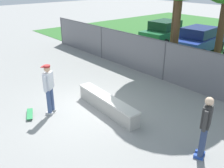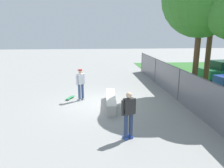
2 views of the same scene
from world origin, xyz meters
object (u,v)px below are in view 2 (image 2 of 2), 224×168
at_px(skateboard, 70,98).
at_px(skateboarder, 81,83).
at_px(bystander, 129,113).
at_px(concrete_ledge, 111,101).

bearing_deg(skateboard, skateboarder, 63.04).
height_order(skateboard, bystander, bystander).
bearing_deg(bystander, concrete_ledge, -174.60).
bearing_deg(concrete_ledge, bystander, 5.40).
xyz_separation_m(skateboarder, bystander, (4.82, 2.00, -0.02)).
relative_size(skateboarder, skateboard, 2.27).
distance_m(concrete_ledge, skateboard, 2.79).
bearing_deg(skateboarder, concrete_ledge, 54.69).
height_order(skateboarder, bystander, skateboarder).
relative_size(concrete_ledge, skateboarder, 1.73).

